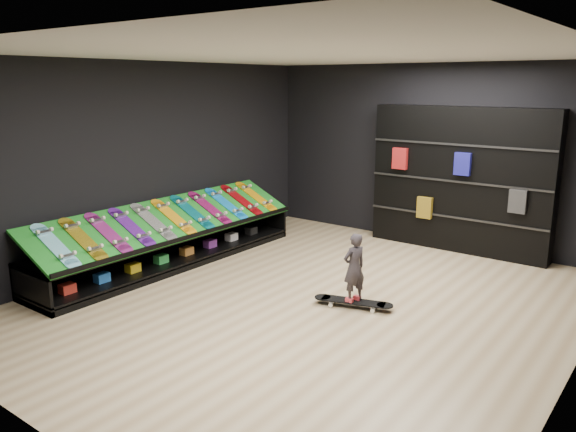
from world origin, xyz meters
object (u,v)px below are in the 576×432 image
Objects in this scene: display_rack at (172,248)px; floor_skateboard at (353,304)px; back_shelving at (460,180)px; child at (354,281)px.

display_rack is 4.59× the size of floor_skateboard.
back_shelving is 2.96× the size of floor_skateboard.
back_shelving is (3.16, 3.32, 0.91)m from display_rack.
back_shelving is at bearing 46.41° from display_rack.
child is at bearing 0.00° from floor_skateboard.
display_rack is at bearing 165.94° from floor_skateboard.
floor_skateboard is 0.31m from child.
child reaches higher than floor_skateboard.
floor_skateboard is (3.07, 0.17, -0.21)m from display_rack.
back_shelving reaches higher than display_rack.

